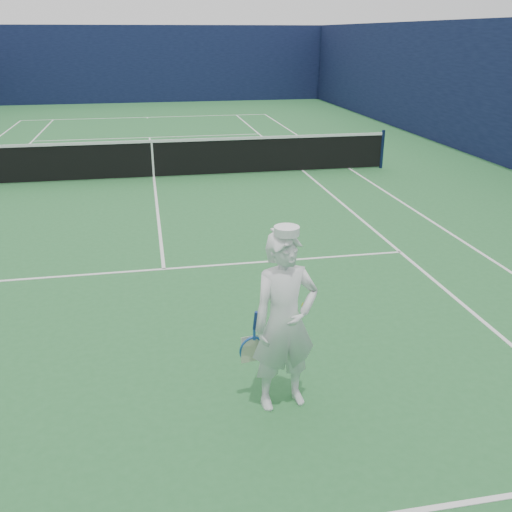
{
  "coord_description": "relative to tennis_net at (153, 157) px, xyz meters",
  "views": [
    {
      "loc": [
        -0.14,
        -15.1,
        3.59
      ],
      "look_at": [
        1.08,
        -8.76,
        1.06
      ],
      "focal_mm": 40.0,
      "sensor_mm": 36.0,
      "label": 1
    }
  ],
  "objects": [
    {
      "name": "tennis_player",
      "position": [
        1.08,
        -10.26,
        0.39
      ],
      "size": [
        0.84,
        0.55,
        1.93
      ],
      "rotation": [
        0.0,
        0.0,
        0.17
      ],
      "color": "white",
      "rests_on": "ground"
    },
    {
      "name": "windscreen_fence",
      "position": [
        0.0,
        0.0,
        1.45
      ],
      "size": [
        20.12,
        36.12,
        4.0
      ],
      "color": "#0F1538",
      "rests_on": "ground"
    },
    {
      "name": "tennis_net",
      "position": [
        0.0,
        0.0,
        0.0
      ],
      "size": [
        12.88,
        0.09,
        1.07
      ],
      "color": "#141E4C",
      "rests_on": "ground"
    },
    {
      "name": "ground",
      "position": [
        0.0,
        0.0,
        -0.55
      ],
      "size": [
        80.0,
        80.0,
        0.0
      ],
      "primitive_type": "plane",
      "color": "#286B34",
      "rests_on": "ground"
    },
    {
      "name": "court_markings",
      "position": [
        0.0,
        0.0,
        -0.55
      ],
      "size": [
        11.03,
        23.83,
        0.01
      ],
      "color": "white",
      "rests_on": "ground"
    }
  ]
}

